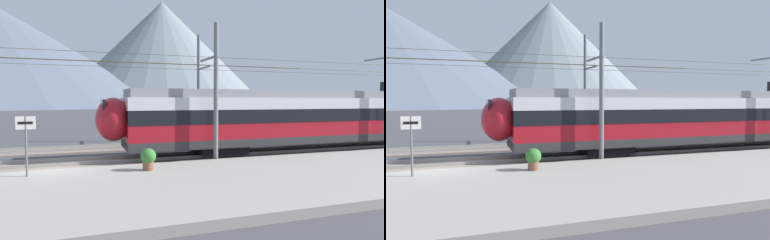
# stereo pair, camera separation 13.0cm
# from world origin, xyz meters

# --- Properties ---
(ground_plane) EXTENTS (400.00, 400.00, 0.00)m
(ground_plane) POSITION_xyz_m (0.00, 0.00, 0.00)
(ground_plane) COLOR #424247
(platform_slab) EXTENTS (120.00, 7.82, 0.30)m
(platform_slab) POSITION_xyz_m (0.00, -4.78, 0.15)
(platform_slab) COLOR gray
(platform_slab) RESTS_ON ground
(track_near) EXTENTS (120.00, 3.00, 0.28)m
(track_near) POSITION_xyz_m (0.00, 1.39, 0.07)
(track_near) COLOR slate
(track_near) RESTS_ON ground
(track_far) EXTENTS (120.00, 3.00, 0.28)m
(track_far) POSITION_xyz_m (0.00, 6.39, 0.07)
(track_far) COLOR slate
(track_far) RESTS_ON ground
(train_near_platform) EXTENTS (29.57, 3.02, 4.27)m
(train_near_platform) POSITION_xyz_m (16.82, 1.39, 2.23)
(train_near_platform) COLOR #2D2D30
(train_near_platform) RESTS_ON track_near
(catenary_mast_mid) EXTENTS (45.20, 2.32, 7.12)m
(catenary_mast_mid) POSITION_xyz_m (7.70, -0.46, 3.75)
(catenary_mast_mid) COLOR slate
(catenary_mast_mid) RESTS_ON ground
(catenary_mast_far_side) EXTENTS (45.20, 2.56, 8.39)m
(catenary_mast_far_side) POSITION_xyz_m (10.12, 8.49, 4.33)
(catenary_mast_far_side) COLOR slate
(catenary_mast_far_side) RESTS_ON ground
(platform_sign) EXTENTS (0.70, 0.08, 2.33)m
(platform_sign) POSITION_xyz_m (-0.81, -2.06, 2.01)
(platform_sign) COLOR #59595B
(platform_sign) RESTS_ON platform_slab
(potted_plant_platform_edge) EXTENTS (0.66, 0.66, 0.93)m
(potted_plant_platform_edge) POSITION_xyz_m (3.87, -2.38, 0.84)
(potted_plant_platform_edge) COLOR brown
(potted_plant_platform_edge) RESTS_ON platform_slab
(mountain_central_peak) EXTENTS (142.72, 142.72, 71.47)m
(mountain_central_peak) POSITION_xyz_m (56.21, 210.73, 35.74)
(mountain_central_peak) COLOR slate
(mountain_central_peak) RESTS_ON ground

